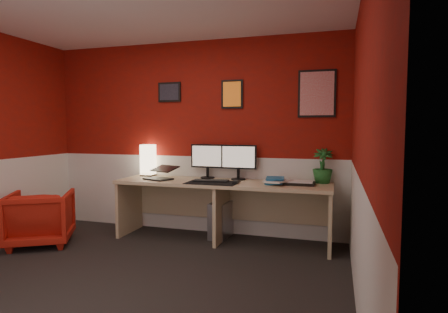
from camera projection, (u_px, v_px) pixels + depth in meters
ground at (121, 281)px, 3.34m from camera, size 4.00×3.50×0.01m
wall_back at (193, 137)px, 4.91m from camera, size 4.00×0.01×2.50m
wall_right at (362, 146)px, 2.66m from camera, size 0.01×3.50×2.50m
wainscot_back at (193, 193)px, 4.96m from camera, size 4.00×0.01×1.00m
wainscot_right at (358, 248)px, 2.72m from camera, size 0.01×3.50×1.00m
desk at (222, 211)px, 4.50m from camera, size 2.60×0.65×0.73m
shoji_lamp at (148, 161)px, 5.00m from camera, size 0.16×0.16×0.40m
laptop at (158, 171)px, 4.64m from camera, size 0.39×0.33×0.22m
monitor_left at (208, 156)px, 4.75m from camera, size 0.45×0.06×0.58m
monitor_right at (238, 157)px, 4.61m from camera, size 0.45×0.06×0.58m
desk_mat at (212, 183)px, 4.37m from camera, size 0.60×0.38×0.01m
keyboard at (211, 181)px, 4.44m from camera, size 0.43×0.18×0.02m
mouse at (236, 182)px, 4.30m from camera, size 0.06×0.10×0.03m
book_bottom at (265, 182)px, 4.31m from camera, size 0.23×0.29×0.03m
book_middle at (270, 180)px, 4.30m from camera, size 0.32×0.37×0.02m
book_top at (266, 178)px, 4.28m from camera, size 0.24×0.30×0.03m
zen_tray at (299, 183)px, 4.23m from camera, size 0.35×0.25×0.03m
potted_plant at (323, 166)px, 4.33m from camera, size 0.25×0.25×0.41m
pc_tower at (222, 219)px, 4.69m from camera, size 0.23×0.46×0.45m
armchair at (41, 218)px, 4.38m from camera, size 0.93×0.94×0.63m
art_left at (169, 92)px, 4.94m from camera, size 0.32×0.02×0.26m
art_center at (232, 94)px, 4.69m from camera, size 0.28×0.02×0.36m
art_right at (317, 94)px, 4.39m from camera, size 0.44×0.02×0.56m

